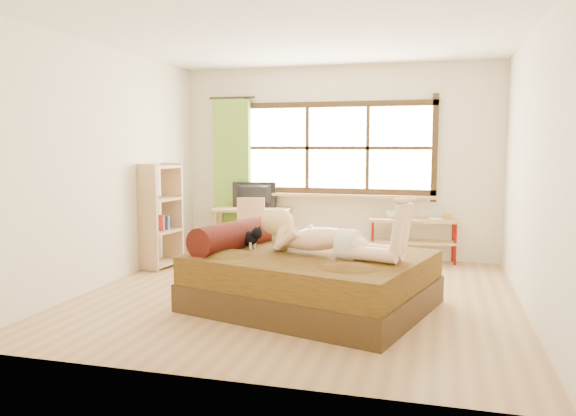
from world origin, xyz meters
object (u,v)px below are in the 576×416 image
(desk, at_px, (252,214))
(bookshelf, at_px, (160,215))
(chair, at_px, (250,226))
(bed, at_px, (307,277))
(pipe_shelf, at_px, (414,230))
(kitten, at_px, (246,236))
(woman, at_px, (327,222))

(desk, bearing_deg, bookshelf, -139.30)
(chair, bearing_deg, desk, 94.01)
(bookshelf, bearing_deg, bed, -20.21)
(desk, relative_size, pipe_shelf, 0.96)
(pipe_shelf, bearing_deg, kitten, -130.06)
(woman, xyz_separation_m, desk, (-1.56, 2.38, -0.26))
(woman, distance_m, pipe_shelf, 2.63)
(pipe_shelf, bearing_deg, woman, -112.03)
(bed, xyz_separation_m, bookshelf, (-2.26, 1.24, 0.39))
(bed, distance_m, chair, 2.33)
(woman, bearing_deg, bed, 178.02)
(woman, relative_size, kitten, 4.67)
(desk, xyz_separation_m, pipe_shelf, (2.28, 0.12, -0.16))
(bed, distance_m, pipe_shelf, 2.61)
(woman, height_order, chair, woman)
(chair, distance_m, pipe_shelf, 2.25)
(desk, xyz_separation_m, chair, (0.09, -0.37, -0.12))
(pipe_shelf, relative_size, bookshelf, 0.90)
(woman, xyz_separation_m, bookshelf, (-2.46, 1.31, -0.17))
(bed, height_order, desk, bed)
(kitten, bearing_deg, bookshelf, 159.84)
(bed, relative_size, bookshelf, 1.87)
(bed, height_order, woman, woman)
(kitten, bearing_deg, pipe_shelf, 71.73)
(woman, relative_size, pipe_shelf, 1.23)
(chair, height_order, bookshelf, bookshelf)
(bookshelf, bearing_deg, desk, 58.45)
(kitten, xyz_separation_m, pipe_shelf, (1.59, 2.35, -0.23))
(woman, xyz_separation_m, chair, (-1.47, 2.01, -0.37))
(bed, distance_m, desk, 2.70)
(kitten, relative_size, desk, 0.27)
(desk, bearing_deg, woman, -65.94)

